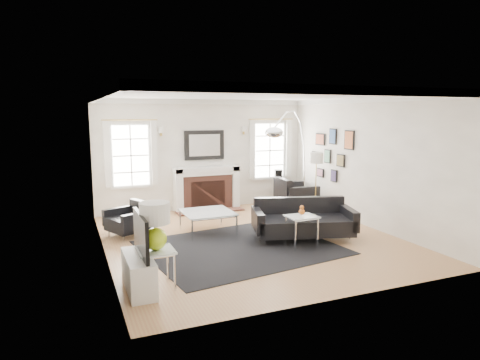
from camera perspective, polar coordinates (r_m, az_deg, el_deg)
name	(u,v)px	position (r m, az deg, el deg)	size (l,w,h in m)	color
floor	(250,238)	(8.55, 1.40, -7.80)	(6.00, 6.00, 0.00)	#AA7047
back_wall	(204,155)	(11.05, -4.83, 3.38)	(5.50, 0.04, 2.80)	white
front_wall	(344,196)	(5.68, 13.71, -2.10)	(5.50, 0.04, 2.80)	white
left_wall	(102,176)	(7.59, -17.93, 0.46)	(0.04, 6.00, 2.80)	white
right_wall	(366,162)	(9.69, 16.51, 2.27)	(0.04, 6.00, 2.80)	white
ceiling	(251,95)	(8.20, 1.48, 11.29)	(5.50, 6.00, 0.02)	white
crown_molding	(251,98)	(8.20, 1.48, 10.88)	(5.50, 6.00, 0.12)	white
fireplace	(207,189)	(10.97, -4.45, -1.17)	(1.70, 0.69, 1.11)	white
mantel_mirror	(204,145)	(10.99, -4.78, 4.66)	(1.05, 0.07, 0.75)	black
window_left	(131,155)	(10.59, -14.35, 3.22)	(1.24, 0.15, 1.62)	white
window_right	(269,150)	(11.69, 3.95, 3.98)	(1.24, 0.15, 1.62)	white
gallery_wall	(331,151)	(10.69, 12.07, 3.75)	(0.04, 1.73, 1.29)	black
tv_unit	(139,268)	(6.24, -13.32, -11.32)	(0.35, 1.00, 1.09)	white
area_rug	(240,247)	(7.99, -0.02, -8.97)	(3.33, 2.78, 0.01)	black
sofa	(303,221)	(8.56, 8.35, -5.46)	(2.13, 1.40, 0.64)	black
armchair_left	(131,220)	(8.99, -14.35, -5.20)	(0.99, 1.04, 0.55)	black
armchair_right	(294,194)	(11.19, 7.19, -1.91)	(0.95, 1.05, 0.67)	black
coffee_table	(207,213)	(8.88, -4.36, -4.42)	(1.01, 1.01, 0.45)	silver
side_table_left	(156,257)	(6.24, -11.13, -10.05)	(0.51, 0.51, 0.56)	silver
nesting_table	(302,222)	(7.96, 8.21, -5.61)	(0.54, 0.46, 0.60)	silver
gourd_lamp	(155,223)	(6.10, -11.27, -5.61)	(0.43, 0.43, 0.68)	#B7DD1B
orange_vase	(302,211)	(7.91, 8.25, -4.06)	(0.11, 0.11, 0.18)	#C75E19
arc_floor_lamp	(291,160)	(9.79, 6.78, 2.71)	(1.84, 1.71, 2.61)	silver
stick_floor_lamp	(316,161)	(10.30, 10.15, 2.48)	(0.31, 0.31, 1.54)	#BC9641
speaker_tower	(278,187)	(11.61, 5.11, -0.95)	(0.19, 0.19, 0.96)	black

